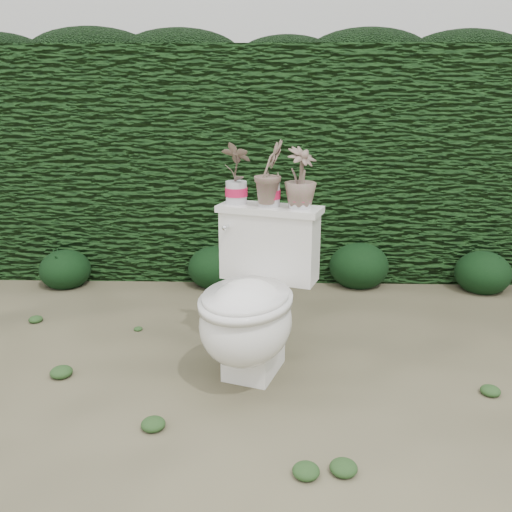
{
  "coord_description": "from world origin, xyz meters",
  "views": [
    {
      "loc": [
        -0.04,
        -2.54,
        1.3
      ],
      "look_at": [
        -0.11,
        -0.06,
        0.55
      ],
      "focal_mm": 38.0,
      "sensor_mm": 36.0,
      "label": 1
    }
  ],
  "objects_px": {
    "potted_plant_center": "(269,175)",
    "potted_plant_left": "(236,175)",
    "potted_plant_right": "(300,180)",
    "toilet": "(252,305)"
  },
  "relations": [
    {
      "from": "potted_plant_center",
      "to": "potted_plant_left",
      "type": "bearing_deg",
      "value": 95.3
    },
    {
      "from": "potted_plant_center",
      "to": "potted_plant_right",
      "type": "xyz_separation_m",
      "value": [
        0.15,
        -0.05,
        -0.01
      ]
    },
    {
      "from": "toilet",
      "to": "potted_plant_right",
      "type": "relative_size",
      "value": 2.91
    },
    {
      "from": "toilet",
      "to": "potted_plant_left",
      "type": "xyz_separation_m",
      "value": [
        -0.09,
        0.28,
        0.56
      ]
    },
    {
      "from": "toilet",
      "to": "potted_plant_right",
      "type": "height_order",
      "value": "potted_plant_right"
    },
    {
      "from": "toilet",
      "to": "potted_plant_center",
      "type": "relative_size",
      "value": 2.64
    },
    {
      "from": "potted_plant_center",
      "to": "potted_plant_right",
      "type": "distance_m",
      "value": 0.15
    },
    {
      "from": "potted_plant_left",
      "to": "potted_plant_center",
      "type": "height_order",
      "value": "potted_plant_center"
    },
    {
      "from": "potted_plant_left",
      "to": "toilet",
      "type": "bearing_deg",
      "value": 136.25
    },
    {
      "from": "potted_plant_center",
      "to": "potted_plant_right",
      "type": "bearing_deg",
      "value": -84.7
    }
  ]
}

